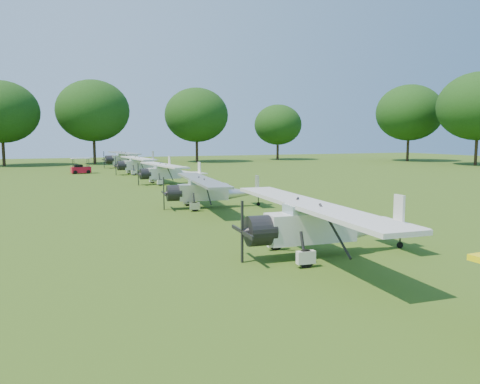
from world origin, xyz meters
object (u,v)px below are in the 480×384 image
Objects in this scene: aircraft_4 at (211,189)px; aircraft_3 at (323,221)px; aircraft_5 at (169,171)px; aircraft_6 at (143,164)px; aircraft_7 at (128,158)px; golf_cart at (80,168)px.

aircraft_3 is at bearing -83.62° from aircraft_4.
aircraft_6 is at bearing 85.28° from aircraft_5.
aircraft_3 is at bearing -97.66° from aircraft_7.
aircraft_7 is (0.25, 23.90, 0.20)m from aircraft_5.
aircraft_4 is at bearing -96.37° from aircraft_6.
golf_cart is at bearing 106.21° from aircraft_4.
aircraft_4 is 4.36× the size of golf_cart.
aircraft_3 reaches higher than golf_cart.
aircraft_7 reaches higher than aircraft_6.
aircraft_6 is 12.17m from aircraft_7.
aircraft_6 is at bearing 92.25° from aircraft_3.
aircraft_4 is 30.70m from golf_cart.
aircraft_7 reaches higher than aircraft_3.
golf_cart is (-6.42, 3.59, -0.60)m from aircraft_6.
aircraft_7 is 5.22× the size of golf_cart.
golf_cart is at bearing 101.01° from aircraft_3.
aircraft_4 is (-0.06, 12.12, -0.11)m from aircraft_3.
golf_cart is (-5.39, 30.22, -0.51)m from aircraft_4.
aircraft_7 is 10.97m from golf_cart.
aircraft_5 is 4.42× the size of golf_cart.
aircraft_6 reaches higher than golf_cart.
aircraft_5 is at bearing 91.63° from aircraft_4.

